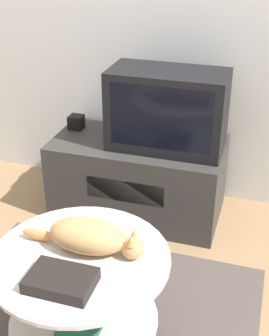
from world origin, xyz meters
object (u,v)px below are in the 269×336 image
speaker (76,122)px  cat (91,237)px  tv (167,110)px  dvd_box (61,281)px

speaker → cat: (0.55, -1.12, 0.03)m
cat → tv: bearing=85.4°
tv → speaker: 0.64m
tv → cat: size_ratio=1.26×
dvd_box → speaker: bearing=111.4°
speaker → cat: bearing=-63.7°
tv → speaker: bearing=171.5°
tv → cat: (-0.05, -1.03, -0.15)m
tv → speaker: (-0.61, 0.09, -0.18)m
tv → dvd_box: bearing=-93.5°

